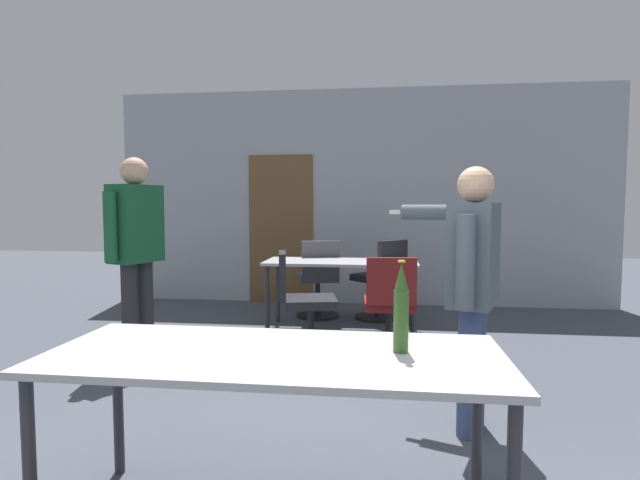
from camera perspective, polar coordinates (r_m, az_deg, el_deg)
The scene contains 10 objects.
back_wall at distance 6.88m, azimuth 4.43°, elevation 4.80°, with size 6.76×0.12×2.93m.
conference_table_near at distance 2.15m, azimuth -5.17°, elevation -14.35°, with size 1.88×0.76×0.76m.
conference_table_far at distance 5.42m, azimuth 2.42°, elevation -3.27°, with size 1.64×0.67×0.76m.
person_near_casual at distance 4.67m, azimuth -20.41°, elevation 0.23°, with size 0.75×0.81×1.77m.
person_left_plaid at distance 3.10m, azimuth 16.91°, elevation -3.76°, with size 0.68×0.78×1.59m.
office_chair_far_left at distance 5.97m, azimuth 7.00°, elevation -4.74°, with size 0.69×0.68×0.95m.
office_chair_far_right at distance 4.65m, azimuth 7.95°, elevation -7.74°, with size 0.52×0.56×0.90m.
office_chair_side_rolled at distance 6.01m, azimuth -0.17°, elevation -4.73°, with size 0.57×0.62×0.95m.
office_chair_mid_tucked at distance 4.62m, azimuth -2.01°, elevation -7.50°, with size 0.60×0.54×0.93m.
beer_bottle at distance 2.10m, azimuth 9.25°, elevation -7.80°, with size 0.06×0.06×0.38m.
Camera 1 is at (0.30, -1.50, 1.37)m, focal length 28.00 mm.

